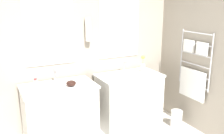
{
  "coord_description": "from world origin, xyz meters",
  "views": [
    {
      "loc": [
        -1.03,
        -1.4,
        1.94
      ],
      "look_at": [
        0.46,
        1.47,
        1.1
      ],
      "focal_mm": 40.0,
      "sensor_mm": 36.0,
      "label": 1
    }
  ],
  "objects_px": {
    "amenity_bowl": "(71,83)",
    "vanity_left": "(61,115)",
    "vanity_right": "(130,100)",
    "flower_vase": "(143,65)",
    "toiletry_bottle": "(36,85)",
    "waste_bin": "(176,118)"
  },
  "relations": [
    {
      "from": "amenity_bowl",
      "to": "vanity_left",
      "type": "bearing_deg",
      "value": 154.02
    },
    {
      "from": "vanity_right",
      "to": "flower_vase",
      "type": "distance_m",
      "value": 0.61
    },
    {
      "from": "vanity_right",
      "to": "amenity_bowl",
      "type": "bearing_deg",
      "value": -175.86
    },
    {
      "from": "vanity_right",
      "to": "toiletry_bottle",
      "type": "xyz_separation_m",
      "value": [
        -1.43,
        -0.06,
        0.5
      ]
    },
    {
      "from": "toiletry_bottle",
      "to": "waste_bin",
      "type": "bearing_deg",
      "value": -8.92
    },
    {
      "from": "flower_vase",
      "to": "amenity_bowl",
      "type": "bearing_deg",
      "value": -172.89
    },
    {
      "from": "vanity_left",
      "to": "amenity_bowl",
      "type": "height_order",
      "value": "amenity_bowl"
    },
    {
      "from": "toiletry_bottle",
      "to": "vanity_right",
      "type": "bearing_deg",
      "value": 2.36
    },
    {
      "from": "vanity_left",
      "to": "amenity_bowl",
      "type": "bearing_deg",
      "value": -25.98
    },
    {
      "from": "vanity_right",
      "to": "flower_vase",
      "type": "xyz_separation_m",
      "value": [
        0.29,
        0.09,
        0.53
      ]
    },
    {
      "from": "vanity_left",
      "to": "flower_vase",
      "type": "height_order",
      "value": "flower_vase"
    },
    {
      "from": "amenity_bowl",
      "to": "flower_vase",
      "type": "height_order",
      "value": "flower_vase"
    },
    {
      "from": "vanity_left",
      "to": "waste_bin",
      "type": "bearing_deg",
      "value": -12.32
    },
    {
      "from": "vanity_left",
      "to": "vanity_right",
      "type": "distance_m",
      "value": 1.12
    },
    {
      "from": "waste_bin",
      "to": "vanity_right",
      "type": "bearing_deg",
      "value": 149.06
    },
    {
      "from": "vanity_right",
      "to": "flower_vase",
      "type": "bearing_deg",
      "value": 16.86
    },
    {
      "from": "vanity_left",
      "to": "toiletry_bottle",
      "type": "xyz_separation_m",
      "value": [
        -0.31,
        -0.06,
        0.5
      ]
    },
    {
      "from": "vanity_left",
      "to": "vanity_right",
      "type": "relative_size",
      "value": 1.0
    },
    {
      "from": "amenity_bowl",
      "to": "waste_bin",
      "type": "distance_m",
      "value": 1.8
    },
    {
      "from": "vanity_right",
      "to": "toiletry_bottle",
      "type": "relative_size",
      "value": 5.75
    },
    {
      "from": "waste_bin",
      "to": "amenity_bowl",
      "type": "bearing_deg",
      "value": 169.0
    },
    {
      "from": "toiletry_bottle",
      "to": "amenity_bowl",
      "type": "height_order",
      "value": "toiletry_bottle"
    }
  ]
}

